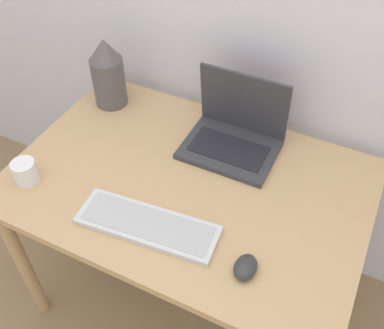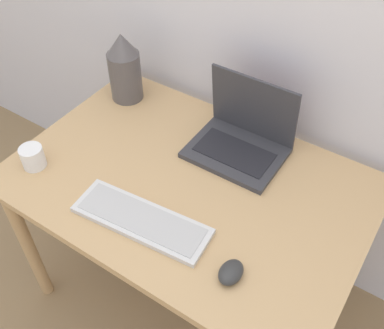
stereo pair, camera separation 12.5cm
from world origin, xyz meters
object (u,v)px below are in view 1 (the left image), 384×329
(laptop, at_px, (235,133))
(mug, at_px, (25,172))
(vase, at_px, (108,73))
(keyboard, at_px, (148,225))
(mouse, at_px, (246,267))

(laptop, bearing_deg, mug, -139.90)
(vase, distance_m, mug, 0.49)
(keyboard, bearing_deg, vase, 132.81)
(laptop, bearing_deg, mouse, -64.12)
(mouse, height_order, vase, vase)
(mouse, bearing_deg, vase, 147.33)
(mug, bearing_deg, mouse, -0.38)
(keyboard, height_order, mouse, mouse)
(laptop, relative_size, keyboard, 0.73)
(keyboard, relative_size, mouse, 5.06)
(laptop, xyz_separation_m, keyboard, (-0.09, -0.46, -0.05))
(keyboard, bearing_deg, mug, -179.04)
(laptop, distance_m, vase, 0.54)
(laptop, relative_size, mug, 4.10)
(vase, bearing_deg, keyboard, -47.19)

